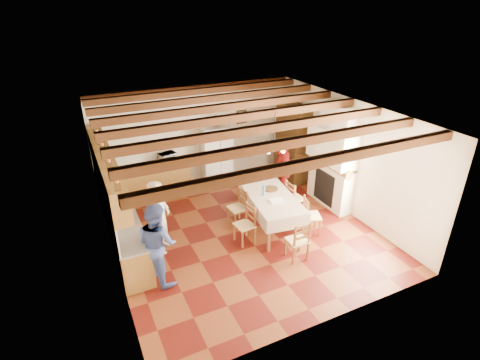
# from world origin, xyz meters

# --- Properties ---
(floor) EXTENTS (6.00, 6.50, 0.02)m
(floor) POSITION_xyz_m (0.00, 0.00, -0.01)
(floor) COLOR #470E09
(floor) RESTS_ON ground
(ceiling) EXTENTS (6.00, 6.50, 0.02)m
(ceiling) POSITION_xyz_m (0.00, 0.00, 3.01)
(ceiling) COLOR white
(ceiling) RESTS_ON ground
(wall_back) EXTENTS (6.00, 0.02, 3.00)m
(wall_back) POSITION_xyz_m (0.00, 3.26, 1.50)
(wall_back) COLOR beige
(wall_back) RESTS_ON ground
(wall_front) EXTENTS (6.00, 0.02, 3.00)m
(wall_front) POSITION_xyz_m (0.00, -3.26, 1.50)
(wall_front) COLOR beige
(wall_front) RESTS_ON ground
(wall_left) EXTENTS (0.02, 6.50, 3.00)m
(wall_left) POSITION_xyz_m (-3.01, 0.00, 1.50)
(wall_left) COLOR beige
(wall_left) RESTS_ON ground
(wall_right) EXTENTS (0.02, 6.50, 3.00)m
(wall_right) POSITION_xyz_m (3.01, 0.00, 1.50)
(wall_right) COLOR beige
(wall_right) RESTS_ON ground
(ceiling_beams) EXTENTS (6.00, 6.30, 0.16)m
(ceiling_beams) POSITION_xyz_m (0.00, 0.00, 2.91)
(ceiling_beams) COLOR #34220D
(ceiling_beams) RESTS_ON ground
(lower_cabinets_left) EXTENTS (0.60, 4.30, 0.86)m
(lower_cabinets_left) POSITION_xyz_m (-2.70, 1.05, 0.43)
(lower_cabinets_left) COLOR brown
(lower_cabinets_left) RESTS_ON ground
(lower_cabinets_back) EXTENTS (2.30, 0.60, 0.86)m
(lower_cabinets_back) POSITION_xyz_m (-1.55, 2.95, 0.43)
(lower_cabinets_back) COLOR brown
(lower_cabinets_back) RESTS_ON ground
(countertop_left) EXTENTS (0.62, 4.30, 0.04)m
(countertop_left) POSITION_xyz_m (-2.70, 1.05, 0.88)
(countertop_left) COLOR gray
(countertop_left) RESTS_ON lower_cabinets_left
(countertop_back) EXTENTS (2.34, 0.62, 0.04)m
(countertop_back) POSITION_xyz_m (-1.55, 2.95, 0.88)
(countertop_back) COLOR gray
(countertop_back) RESTS_ON lower_cabinets_back
(backsplash_left) EXTENTS (0.03, 4.30, 0.60)m
(backsplash_left) POSITION_xyz_m (-2.98, 1.05, 1.20)
(backsplash_left) COLOR silver
(backsplash_left) RESTS_ON ground
(backsplash_back) EXTENTS (2.30, 0.03, 0.60)m
(backsplash_back) POSITION_xyz_m (-1.55, 3.23, 1.20)
(backsplash_back) COLOR silver
(backsplash_back) RESTS_ON ground
(upper_cabinets) EXTENTS (0.35, 4.20, 0.70)m
(upper_cabinets) POSITION_xyz_m (-2.83, 1.05, 1.85)
(upper_cabinets) COLOR brown
(upper_cabinets) RESTS_ON ground
(fireplace) EXTENTS (0.56, 1.60, 2.80)m
(fireplace) POSITION_xyz_m (2.72, 0.20, 1.40)
(fireplace) COLOR beige
(fireplace) RESTS_ON ground
(wall_picture) EXTENTS (0.34, 0.03, 0.42)m
(wall_picture) POSITION_xyz_m (1.55, 3.23, 1.85)
(wall_picture) COLOR #302514
(wall_picture) RESTS_ON ground
(refrigerator) EXTENTS (0.95, 0.81, 1.78)m
(refrigerator) POSITION_xyz_m (0.55, 2.96, 0.89)
(refrigerator) COLOR white
(refrigerator) RESTS_ON floor
(hutch) EXTENTS (0.55, 1.32, 2.39)m
(hutch) POSITION_xyz_m (2.75, 2.12, 1.19)
(hutch) COLOR #38240F
(hutch) RESTS_ON floor
(dining_table) EXTENTS (1.30, 2.16, 0.89)m
(dining_table) POSITION_xyz_m (0.73, -0.17, 0.80)
(dining_table) COLOR beige
(dining_table) RESTS_ON floor
(chandelier) EXTENTS (0.47, 0.47, 0.03)m
(chandelier) POSITION_xyz_m (0.73, -0.17, 2.25)
(chandelier) COLOR black
(chandelier) RESTS_ON ground
(chair_left_near) EXTENTS (0.44, 0.46, 0.96)m
(chair_left_near) POSITION_xyz_m (-0.14, -0.44, 0.48)
(chair_left_near) COLOR brown
(chair_left_near) RESTS_ON floor
(chair_left_far) EXTENTS (0.44, 0.46, 0.96)m
(chair_left_far) POSITION_xyz_m (0.04, 0.35, 0.48)
(chair_left_far) COLOR brown
(chair_left_far) RESTS_ON floor
(chair_right_near) EXTENTS (0.52, 0.53, 0.96)m
(chair_right_near) POSITION_xyz_m (1.51, -0.78, 0.48)
(chair_right_near) COLOR brown
(chair_right_near) RESTS_ON floor
(chair_right_far) EXTENTS (0.43, 0.45, 0.96)m
(chair_right_far) POSITION_xyz_m (1.63, 0.16, 0.48)
(chair_right_far) COLOR brown
(chair_right_far) RESTS_ON floor
(chair_end_near) EXTENTS (0.43, 0.41, 0.96)m
(chair_end_near) POSITION_xyz_m (0.64, -1.48, 0.48)
(chair_end_near) COLOR brown
(chair_end_near) RESTS_ON floor
(chair_end_far) EXTENTS (0.50, 0.49, 0.96)m
(chair_end_far) POSITION_xyz_m (0.90, 1.08, 0.48)
(chair_end_far) COLOR brown
(chair_end_far) RESTS_ON floor
(person_man) EXTENTS (0.64, 0.75, 1.74)m
(person_man) POSITION_xyz_m (-1.95, 0.10, 0.87)
(person_man) COLOR silver
(person_man) RESTS_ON floor
(person_woman_blue) EXTENTS (0.95, 1.05, 1.76)m
(person_woman_blue) POSITION_xyz_m (-2.25, -0.87, 0.88)
(person_woman_blue) COLOR #3A4C8C
(person_woman_blue) RESTS_ON floor
(person_woman_red) EXTENTS (0.66, 1.10, 1.75)m
(person_woman_red) POSITION_xyz_m (1.84, 1.16, 0.87)
(person_woman_red) COLOR #A91E1C
(person_woman_red) RESTS_ON floor
(microwave) EXTENTS (0.54, 0.43, 0.27)m
(microwave) POSITION_xyz_m (-0.98, 2.95, 1.03)
(microwave) COLOR silver
(microwave) RESTS_ON countertop_back
(fridge_vase) EXTENTS (0.36, 0.36, 0.32)m
(fridge_vase) POSITION_xyz_m (0.58, 2.96, 1.94)
(fridge_vase) COLOR #38240F
(fridge_vase) RESTS_ON refrigerator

